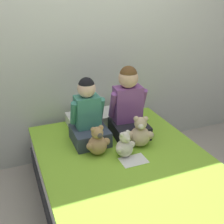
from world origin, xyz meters
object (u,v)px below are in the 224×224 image
(child_on_left, at_px, (88,117))
(sign_card, at_px, (134,160))
(pillow_at_headboard, at_px, (98,118))
(teddy_bear_between_children, at_px, (125,146))
(teddy_bear_held_by_right_child, at_px, (140,133))
(child_on_right, at_px, (128,106))
(teddy_bear_held_by_left_child, at_px, (98,142))
(bed, at_px, (131,189))

(child_on_left, height_order, sign_card, child_on_left)
(pillow_at_headboard, height_order, sign_card, pillow_at_headboard)
(teddy_bear_between_children, height_order, sign_card, teddy_bear_between_children)
(child_on_left, height_order, teddy_bear_held_by_right_child, child_on_left)
(child_on_left, relative_size, child_on_right, 0.91)
(child_on_left, distance_m, teddy_bear_held_by_left_child, 0.26)
(teddy_bear_held_by_right_child, bearing_deg, pillow_at_headboard, 132.65)
(teddy_bear_held_by_left_child, height_order, teddy_bear_held_by_right_child, teddy_bear_held_by_right_child)
(teddy_bear_held_by_right_child, relative_size, teddy_bear_between_children, 1.23)
(bed, height_order, pillow_at_headboard, pillow_at_headboard)
(teddy_bear_held_by_left_child, bearing_deg, sign_card, -50.53)
(child_on_right, relative_size, teddy_bear_between_children, 2.84)
(bed, height_order, sign_card, sign_card)
(child_on_left, bearing_deg, child_on_right, 1.34)
(bed, height_order, teddy_bear_between_children, teddy_bear_between_children)
(bed, height_order, teddy_bear_held_by_right_child, teddy_bear_held_by_right_child)
(child_on_right, height_order, teddy_bear_held_by_right_child, child_on_right)
(bed, height_order, teddy_bear_held_by_left_child, teddy_bear_held_by_left_child)
(bed, bearing_deg, teddy_bear_held_by_right_child, 51.08)
(bed, xyz_separation_m, child_on_left, (-0.19, 0.48, 0.46))
(teddy_bear_held_by_left_child, height_order, teddy_bear_between_children, teddy_bear_held_by_left_child)
(bed, relative_size, child_on_left, 3.28)
(bed, bearing_deg, child_on_left, 111.48)
(bed, bearing_deg, sign_card, 49.69)
(teddy_bear_held_by_left_child, height_order, pillow_at_headboard, teddy_bear_held_by_left_child)
(sign_card, bearing_deg, bed, -130.31)
(teddy_bear_held_by_left_child, relative_size, pillow_at_headboard, 0.42)
(child_on_right, distance_m, teddy_bear_between_children, 0.44)
(child_on_left, relative_size, teddy_bear_between_children, 2.59)
(teddy_bear_held_by_left_child, bearing_deg, teddy_bear_held_by_right_child, -10.56)
(teddy_bear_held_by_right_child, bearing_deg, child_on_left, 170.72)
(child_on_right, bearing_deg, child_on_left, -174.68)
(bed, bearing_deg, teddy_bear_between_children, 89.21)
(teddy_bear_held_by_left_child, distance_m, pillow_at_headboard, 0.57)
(bed, distance_m, sign_card, 0.24)
(sign_card, bearing_deg, teddy_bear_between_children, 111.78)
(teddy_bear_held_by_right_child, distance_m, pillow_at_headboard, 0.58)
(teddy_bear_between_children, bearing_deg, teddy_bear_held_by_right_child, 10.50)
(child_on_right, relative_size, pillow_at_headboard, 1.06)
(bed, xyz_separation_m, pillow_at_headboard, (0.00, 0.78, 0.29))
(teddy_bear_held_by_left_child, bearing_deg, teddy_bear_between_children, -39.19)
(bed, distance_m, pillow_at_headboard, 0.84)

